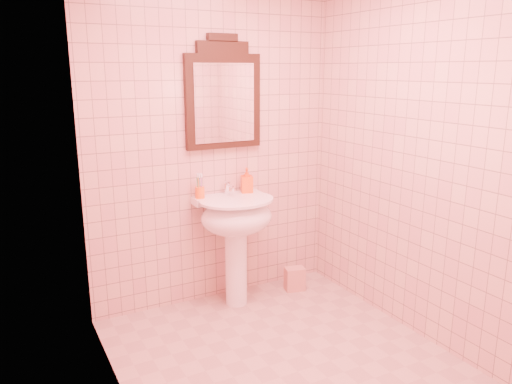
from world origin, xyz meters
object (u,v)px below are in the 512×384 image
toothbrush_cup (200,192)px  soap_dispenser (247,180)px  towel (295,279)px  mirror (223,96)px  pedestal_sink (236,224)px

toothbrush_cup → soap_dispenser: size_ratio=0.83×
toothbrush_cup → towel: 1.13m
mirror → towel: size_ratio=4.31×
towel → soap_dispenser: bearing=159.2°
pedestal_sink → mirror: size_ratio=1.02×
soap_dispenser → mirror: bearing=177.8°
toothbrush_cup → mirror: bearing=13.6°
soap_dispenser → toothbrush_cup: bearing=-162.4°
pedestal_sink → toothbrush_cup: size_ratio=5.25×
mirror → soap_dispenser: bearing=-20.6°
mirror → towel: 1.62m
mirror → soap_dispenser: 0.68m
pedestal_sink → toothbrush_cup: 0.37m
toothbrush_cup → towel: (0.77, -0.15, -0.81)m
pedestal_sink → towel: 0.78m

